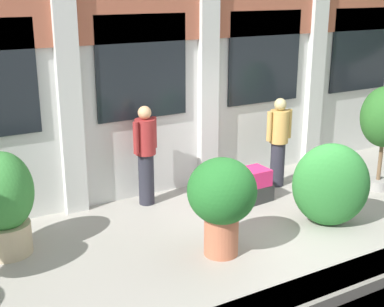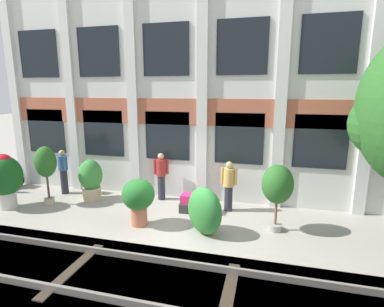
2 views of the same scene
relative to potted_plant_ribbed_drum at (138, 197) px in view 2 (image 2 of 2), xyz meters
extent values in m
plane|color=#9E998E|center=(1.30, 0.09, -0.84)|extent=(80.00, 80.00, 0.00)
cube|color=silver|center=(1.30, 2.74, 3.49)|extent=(15.12, 0.50, 8.65)
cube|color=#AD5B42|center=(1.30, 2.47, 2.26)|extent=(15.12, 0.06, 0.90)
cube|color=silver|center=(-6.26, 2.43, 3.49)|extent=(0.36, 0.16, 8.65)
cube|color=silver|center=(-3.74, 2.43, 3.49)|extent=(0.36, 0.16, 8.65)
cube|color=silver|center=(-1.22, 2.43, 3.49)|extent=(0.36, 0.16, 8.65)
cube|color=silver|center=(1.30, 2.43, 3.49)|extent=(0.36, 0.16, 8.65)
cube|color=silver|center=(3.82, 2.43, 3.49)|extent=(0.36, 0.16, 8.65)
cube|color=silver|center=(6.34, 2.43, 3.49)|extent=(0.36, 0.16, 8.65)
cube|color=black|center=(-5.00, 2.46, 1.41)|extent=(1.61, 0.04, 1.70)
cube|color=black|center=(-2.48, 2.46, 1.41)|extent=(1.61, 0.04, 1.70)
cube|color=black|center=(0.04, 2.46, 1.41)|extent=(1.61, 0.04, 1.70)
cube|color=black|center=(2.56, 2.46, 1.41)|extent=(1.61, 0.04, 1.70)
cube|color=black|center=(5.08, 2.46, 1.41)|extent=(1.61, 0.04, 1.70)
cube|color=black|center=(-5.00, 2.46, 4.31)|extent=(1.61, 0.04, 1.70)
cube|color=black|center=(-2.48, 2.46, 4.31)|extent=(1.61, 0.04, 1.70)
cube|color=black|center=(0.04, 2.46, 4.31)|extent=(1.61, 0.04, 1.70)
cube|color=black|center=(2.56, 2.46, 4.31)|extent=(1.61, 0.04, 1.70)
cube|color=black|center=(5.08, 2.46, 4.31)|extent=(1.61, 0.04, 1.70)
cube|color=#4C473F|center=(1.30, -2.43, -0.98)|extent=(23.12, 2.80, 0.28)
cube|color=slate|center=(1.30, -3.15, -0.76)|extent=(23.12, 0.07, 0.15)
cube|color=slate|center=(1.30, -1.71, -0.76)|extent=(23.12, 0.07, 0.15)
cube|color=#382D23|center=(-0.47, -2.43, -0.82)|extent=(0.24, 2.10, 0.03)
cube|color=#382D23|center=(2.92, -2.43, -0.82)|extent=(0.24, 2.10, 0.03)
cylinder|color=#B76647|center=(0.00, 0.00, -0.57)|extent=(0.47, 0.47, 0.54)
ellipsoid|color=#236B28|center=(0.00, 0.00, 0.09)|extent=(0.93, 0.93, 0.89)
cube|color=#333333|center=(1.34, 1.33, -0.69)|extent=(1.01, 0.57, 0.29)
cube|color=#DB2866|center=(1.34, 1.33, -0.41)|extent=(0.87, 0.44, 0.28)
cylinder|color=beige|center=(-4.76, 0.10, -0.57)|extent=(0.56, 0.56, 0.53)
ellipsoid|color=#19561E|center=(-4.76, 0.10, 0.26)|extent=(1.10, 1.10, 1.33)
sphere|color=red|center=(-4.76, 0.10, 0.69)|extent=(0.60, 0.60, 0.60)
cylinder|color=tan|center=(-3.63, 0.70, -0.72)|extent=(0.33, 0.33, 0.22)
cylinder|color=#4C3826|center=(-3.63, 0.70, -0.08)|extent=(0.07, 0.07, 1.06)
ellipsoid|color=#286023|center=(-3.63, 0.70, 0.66)|extent=(0.70, 0.70, 1.04)
cylinder|color=tan|center=(-2.51, 1.49, -0.62)|extent=(0.64, 0.64, 0.44)
ellipsoid|color=#388438|center=(-2.51, 1.49, 0.07)|extent=(0.82, 0.82, 1.10)
cylinder|color=gray|center=(3.81, 0.62, -0.75)|extent=(0.38, 0.38, 0.18)
cylinder|color=brown|center=(3.81, 0.62, -0.18)|extent=(0.07, 0.07, 0.95)
ellipsoid|color=#286023|center=(3.81, 0.62, 0.51)|extent=(0.84, 0.84, 1.08)
cylinder|color=black|center=(-6.23, 2.08, -0.60)|extent=(0.11, 0.48, 0.48)
cube|color=navy|center=(-6.25, 1.64, -0.56)|extent=(0.26, 0.69, 0.08)
ellipsoid|color=navy|center=(-6.24, 1.90, -0.32)|extent=(0.28, 0.57, 0.36)
cube|color=black|center=(-6.24, 1.90, -0.12)|extent=(0.23, 0.45, 0.10)
cube|color=navy|center=(-6.26, 1.26, -0.26)|extent=(0.28, 0.13, 0.60)
cylinder|color=#282833|center=(2.35, 1.70, -0.43)|extent=(0.26, 0.26, 0.82)
cylinder|color=tan|center=(2.35, 1.70, 0.28)|extent=(0.34, 0.34, 0.59)
sphere|color=tan|center=(2.35, 1.70, 0.69)|extent=(0.22, 0.22, 0.22)
cylinder|color=tan|center=(2.13, 1.71, 0.31)|extent=(0.09, 0.09, 0.53)
cylinder|color=tan|center=(2.57, 1.69, 0.31)|extent=(0.09, 0.09, 0.53)
cylinder|color=#282833|center=(-0.10, 2.13, -0.40)|extent=(0.26, 0.26, 0.88)
cylinder|color=maroon|center=(-0.10, 2.13, 0.33)|extent=(0.34, 0.34, 0.59)
sphere|color=tan|center=(-0.10, 2.13, 0.74)|extent=(0.22, 0.22, 0.22)
cylinder|color=maroon|center=(-0.30, 2.05, 0.36)|extent=(0.09, 0.09, 0.53)
cylinder|color=maroon|center=(0.11, 2.21, 0.36)|extent=(0.09, 0.09, 0.53)
cylinder|color=#282833|center=(-3.85, 1.80, -0.38)|extent=(0.26, 0.26, 0.91)
cylinder|color=#33598C|center=(-3.85, 1.80, 0.35)|extent=(0.34, 0.34, 0.54)
sphere|color=tan|center=(-3.85, 1.80, 0.73)|extent=(0.22, 0.22, 0.22)
cylinder|color=#33598C|center=(-4.04, 1.91, 0.37)|extent=(0.09, 0.09, 0.49)
cylinder|color=#33598C|center=(-3.66, 1.69, 0.37)|extent=(0.09, 0.09, 0.49)
ellipsoid|color=#2D7A33|center=(1.94, -0.04, -0.19)|extent=(1.34, 1.26, 1.30)
camera|label=1|loc=(-3.69, -5.49, 2.67)|focal=50.00mm
camera|label=2|loc=(3.51, -7.44, 2.98)|focal=28.00mm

